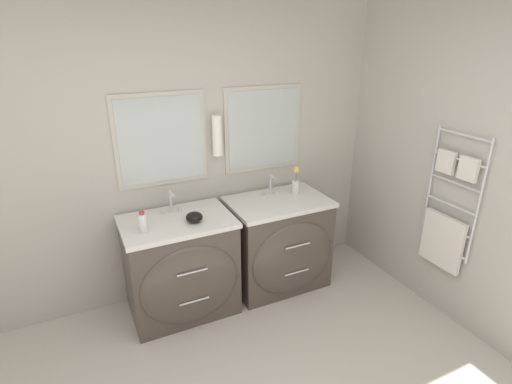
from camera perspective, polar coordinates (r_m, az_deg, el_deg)
name	(u,v)px	position (r m, az deg, el deg)	size (l,w,h in m)	color
wall_back	(165,156)	(3.46, -12.89, 5.07)	(5.60, 0.17, 2.60)	#B2ADA3
wall_right	(450,164)	(3.57, 25.94, 3.68)	(0.13, 4.11, 2.60)	#B2ADA3
vanity_left	(182,267)	(3.46, -10.55, -10.55)	(0.90, 0.67, 0.87)	#4C4238
vanity_right	(280,244)	(3.76, 3.38, -7.37)	(0.90, 0.67, 0.87)	#4C4238
faucet_left	(171,203)	(3.38, -12.02, -1.49)	(0.17, 0.12, 0.19)	silver
faucet_right	(271,185)	(3.69, 2.16, 0.99)	(0.17, 0.12, 0.19)	silver
toiletry_bottle	(143,223)	(3.12, -15.88, -4.22)	(0.06, 0.06, 0.17)	silver
amenity_bowl	(194,217)	(3.21, -8.82, -3.57)	(0.14, 0.14, 0.08)	black
flower_vase	(296,182)	(3.72, 5.71, 1.39)	(0.07, 0.07, 0.27)	silver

